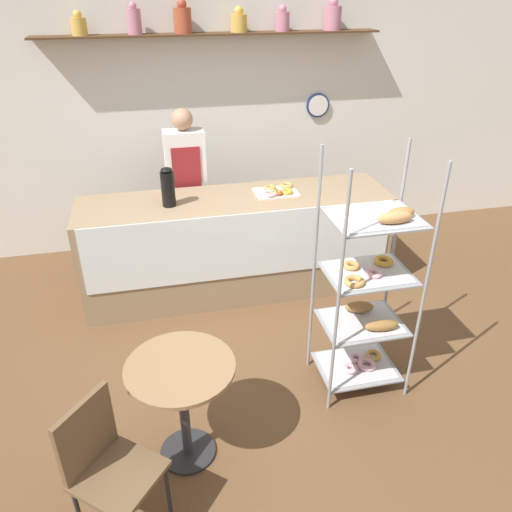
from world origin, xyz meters
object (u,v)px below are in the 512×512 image
person_worker (187,185)px  pastry_rack (368,295)px  donut_tray_counter (277,191)px  cafe_table (182,390)px  cafe_chair (104,459)px  coffee_carafe (168,187)px

person_worker → pastry_rack: bearing=-63.0°
donut_tray_counter → cafe_table: bearing=-119.8°
pastry_rack → donut_tray_counter: 1.51m
person_worker → cafe_chair: person_worker is taller
cafe_table → cafe_chair: (-0.43, -0.38, -0.02)m
person_worker → cafe_chair: size_ratio=1.89×
cafe_chair → person_worker: bearing=25.2°
pastry_rack → person_worker: pastry_rack is taller
coffee_carafe → cafe_chair: bearing=-103.5°
cafe_chair → coffee_carafe: size_ratio=2.53×
pastry_rack → cafe_chair: bearing=-156.3°
cafe_table → cafe_chair: 0.58m
person_worker → donut_tray_counter: person_worker is taller
person_worker → donut_tray_counter: bearing=-33.9°
pastry_rack → cafe_chair: size_ratio=2.05×
cafe_chair → coffee_carafe: coffee_carafe is taller
pastry_rack → cafe_chair: pastry_rack is taller
pastry_rack → coffee_carafe: (-1.22, 1.41, 0.34)m
cafe_chair → donut_tray_counter: (1.49, 2.23, 0.44)m
pastry_rack → donut_tray_counter: (-0.25, 1.47, 0.20)m
pastry_rack → coffee_carafe: 1.89m
cafe_table → pastry_rack: bearing=16.2°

